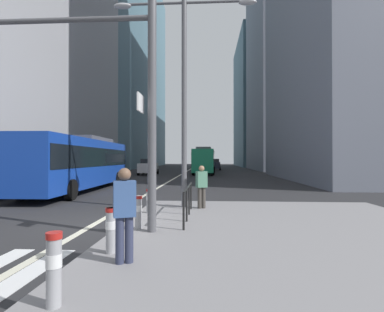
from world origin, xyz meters
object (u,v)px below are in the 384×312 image
(city_bus_red_receding, at_px, (204,160))
(pedestrian_walking, at_px, (125,210))
(car_receding_far, at_px, (215,164))
(city_bus_blue_oncoming, at_px, (80,161))
(car_oncoming_mid, at_px, (148,167))
(bollard_front, at_px, (54,265))
(pedestrian_waiting, at_px, (202,185))
(bollard_left, at_px, (111,228))
(bollard_right, at_px, (138,210))
(street_lamp_post, at_px, (184,72))
(city_bus_red_distant, at_px, (206,159))
(bollard_back, at_px, (149,199))
(traffic_signal_gantry, at_px, (82,77))
(car_receding_near, at_px, (201,164))

(city_bus_red_receding, xyz_separation_m, pedestrian_walking, (-0.88, -33.05, -0.76))
(car_receding_far, bearing_deg, pedestrian_walking, -93.10)
(city_bus_blue_oncoming, height_order, car_oncoming_mid, city_bus_blue_oncoming)
(bollard_front, relative_size, pedestrian_waiting, 0.58)
(bollard_left, bearing_deg, city_bus_blue_oncoming, 117.03)
(bollard_left, height_order, bollard_right, bollard_left)
(street_lamp_post, height_order, bollard_front, street_lamp_post)
(city_bus_red_distant, distance_m, bollard_right, 54.29)
(bollard_back, bearing_deg, pedestrian_walking, -83.42)
(city_bus_red_distant, bearing_deg, car_receding_far, -82.20)
(city_bus_blue_oncoming, xyz_separation_m, bollard_front, (5.95, -13.71, -1.18))
(bollard_left, bearing_deg, car_oncoming_mid, 100.57)
(city_bus_red_receding, xyz_separation_m, bollard_left, (-1.30, -32.55, -1.20))
(city_bus_blue_oncoming, distance_m, street_lamp_post, 9.92)
(bollard_back, bearing_deg, car_receding_far, 85.78)
(street_lamp_post, height_order, pedestrian_waiting, street_lamp_post)
(city_bus_blue_oncoming, distance_m, pedestrian_walking, 13.78)
(traffic_signal_gantry, bearing_deg, city_bus_red_distant, 87.27)
(car_oncoming_mid, height_order, bollard_right, car_oncoming_mid)
(bollard_right, relative_size, pedestrian_walking, 0.52)
(bollard_left, bearing_deg, pedestrian_waiting, 72.46)
(car_oncoming_mid, height_order, car_receding_far, same)
(car_oncoming_mid, height_order, traffic_signal_gantry, traffic_signal_gantry)
(city_bus_blue_oncoming, relative_size, car_receding_near, 2.74)
(car_receding_far, distance_m, bollard_back, 40.44)
(bollard_front, bearing_deg, city_bus_red_distant, 88.76)
(car_oncoming_mid, bearing_deg, pedestrian_waiting, -73.67)
(bollard_left, relative_size, pedestrian_walking, 0.53)
(bollard_back, distance_m, pedestrian_walking, 4.73)
(bollard_left, bearing_deg, city_bus_red_receding, 87.70)
(car_receding_near, bearing_deg, traffic_signal_gantry, -92.72)
(street_lamp_post, height_order, bollard_left, street_lamp_post)
(city_bus_blue_oncoming, relative_size, car_receding_far, 2.78)
(bollard_front, bearing_deg, street_lamp_post, 82.60)
(car_oncoming_mid, xyz_separation_m, car_receding_near, (6.15, 13.61, -0.00))
(car_receding_near, relative_size, bollard_front, 4.75)
(city_bus_red_receding, height_order, street_lamp_post, street_lamp_post)
(traffic_signal_gantry, relative_size, street_lamp_post, 0.75)
(bollard_front, bearing_deg, car_receding_near, 89.19)
(city_bus_red_distant, bearing_deg, traffic_signal_gantry, -92.73)
(city_bus_red_distant, height_order, bollard_right, city_bus_red_distant)
(car_oncoming_mid, xyz_separation_m, bollard_left, (5.52, -29.57, -0.35))
(pedestrian_walking, bearing_deg, city_bus_red_receding, 88.47)
(city_bus_red_receding, bearing_deg, pedestrian_walking, -91.53)
(car_oncoming_mid, distance_m, traffic_signal_gantry, 28.38)
(city_bus_red_distant, bearing_deg, bollard_back, -91.51)
(city_bus_blue_oncoming, bearing_deg, car_receding_far, 74.96)
(traffic_signal_gantry, bearing_deg, car_oncoming_mid, 98.51)
(bollard_left, relative_size, bollard_right, 1.02)
(pedestrian_waiting, bearing_deg, car_receding_far, 88.21)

